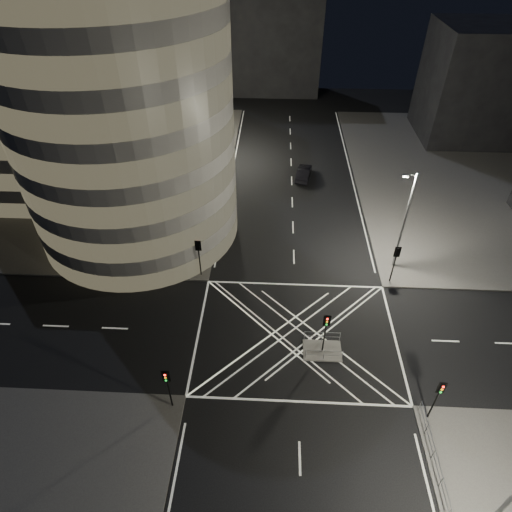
# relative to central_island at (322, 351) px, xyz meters

# --- Properties ---
(ground) EXTENTS (120.00, 120.00, 0.00)m
(ground) POSITION_rel_central_island_xyz_m (-2.00, 1.50, -0.07)
(ground) COLOR black
(ground) RESTS_ON ground
(sidewalk_far_left) EXTENTS (42.00, 42.00, 0.15)m
(sidewalk_far_left) POSITION_rel_central_island_xyz_m (-31.00, 28.50, 0.00)
(sidewalk_far_left) COLOR #4E4B49
(sidewalk_far_left) RESTS_ON ground
(central_island) EXTENTS (3.00, 2.00, 0.15)m
(central_island) POSITION_rel_central_island_xyz_m (0.00, 0.00, 0.00)
(central_island) COLOR slate
(central_island) RESTS_ON ground
(office_tower_curved) EXTENTS (30.00, 29.00, 27.20)m
(office_tower_curved) POSITION_rel_central_island_xyz_m (-22.74, 20.24, 12.58)
(office_tower_curved) COLOR gray
(office_tower_curved) RESTS_ON sidewalk_far_left
(office_block_rear) EXTENTS (24.00, 16.00, 22.00)m
(office_block_rear) POSITION_rel_central_island_xyz_m (-24.00, 43.50, 11.07)
(office_block_rear) COLOR gray
(office_block_rear) RESTS_ON sidewalk_far_left
(building_right_far) EXTENTS (14.00, 12.00, 15.00)m
(building_right_far) POSITION_rel_central_island_xyz_m (24.00, 41.50, 7.58)
(building_right_far) COLOR black
(building_right_far) RESTS_ON sidewalk_far_right
(building_far_end) EXTENTS (18.00, 8.00, 18.00)m
(building_far_end) POSITION_rel_central_island_xyz_m (-6.00, 59.50, 8.93)
(building_far_end) COLOR black
(building_far_end) RESTS_ON ground
(tree_a) EXTENTS (4.07, 4.07, 6.46)m
(tree_a) POSITION_rel_central_island_xyz_m (-12.50, 10.50, 4.18)
(tree_a) COLOR black
(tree_a) RESTS_ON sidewalk_far_left
(tree_b) EXTENTS (5.23, 5.23, 7.73)m
(tree_b) POSITION_rel_central_island_xyz_m (-12.50, 16.50, 4.79)
(tree_b) COLOR black
(tree_b) RESTS_ON sidewalk_far_left
(tree_c) EXTENTS (4.73, 4.73, 7.89)m
(tree_c) POSITION_rel_central_island_xyz_m (-12.50, 22.50, 5.23)
(tree_c) COLOR black
(tree_c) RESTS_ON sidewalk_far_left
(tree_d) EXTENTS (5.25, 5.25, 7.87)m
(tree_d) POSITION_rel_central_island_xyz_m (-12.50, 28.50, 4.91)
(tree_d) COLOR black
(tree_d) RESTS_ON sidewalk_far_left
(tree_e) EXTENTS (3.85, 3.85, 6.70)m
(tree_e) POSITION_rel_central_island_xyz_m (-12.50, 34.50, 4.55)
(tree_e) COLOR black
(tree_e) RESTS_ON sidewalk_far_left
(traffic_signal_fl) EXTENTS (0.55, 0.22, 4.00)m
(traffic_signal_fl) POSITION_rel_central_island_xyz_m (-10.80, 8.30, 2.84)
(traffic_signal_fl) COLOR black
(traffic_signal_fl) RESTS_ON sidewalk_far_left
(traffic_signal_nl) EXTENTS (0.55, 0.22, 4.00)m
(traffic_signal_nl) POSITION_rel_central_island_xyz_m (-10.80, -5.30, 2.84)
(traffic_signal_nl) COLOR black
(traffic_signal_nl) RESTS_ON sidewalk_near_left
(traffic_signal_fr) EXTENTS (0.55, 0.22, 4.00)m
(traffic_signal_fr) POSITION_rel_central_island_xyz_m (6.80, 8.30, 2.84)
(traffic_signal_fr) COLOR black
(traffic_signal_fr) RESTS_ON sidewalk_far_right
(traffic_signal_nr) EXTENTS (0.55, 0.22, 4.00)m
(traffic_signal_nr) POSITION_rel_central_island_xyz_m (6.80, -5.30, 2.84)
(traffic_signal_nr) COLOR black
(traffic_signal_nr) RESTS_ON sidewalk_near_right
(traffic_signal_island) EXTENTS (0.55, 0.22, 4.00)m
(traffic_signal_island) POSITION_rel_central_island_xyz_m (0.00, 0.00, 2.84)
(traffic_signal_island) COLOR black
(traffic_signal_island) RESTS_ON central_island
(street_lamp_left_near) EXTENTS (1.25, 0.25, 10.00)m
(street_lamp_left_near) POSITION_rel_central_island_xyz_m (-11.44, 13.50, 5.47)
(street_lamp_left_near) COLOR slate
(street_lamp_left_near) RESTS_ON sidewalk_far_left
(street_lamp_left_far) EXTENTS (1.25, 0.25, 10.00)m
(street_lamp_left_far) POSITION_rel_central_island_xyz_m (-11.44, 31.50, 5.47)
(street_lamp_left_far) COLOR slate
(street_lamp_left_far) RESTS_ON sidewalk_far_left
(street_lamp_right_far) EXTENTS (1.25, 0.25, 10.00)m
(street_lamp_right_far) POSITION_rel_central_island_xyz_m (7.44, 10.50, 5.47)
(street_lamp_right_far) COLOR slate
(street_lamp_right_far) RESTS_ON sidewalk_far_right
(street_lamp_right_near) EXTENTS (1.25, 0.25, 10.00)m
(street_lamp_right_near) POSITION_rel_central_island_xyz_m (7.44, -12.50, 5.47)
(street_lamp_right_near) COLOR slate
(street_lamp_right_near) RESTS_ON sidewalk_near_right
(railing_near_right) EXTENTS (0.06, 11.70, 1.10)m
(railing_near_right) POSITION_rel_central_island_xyz_m (6.30, -10.65, 0.62)
(railing_near_right) COLOR slate
(railing_near_right) RESTS_ON sidewalk_near_right
(railing_island_south) EXTENTS (2.80, 0.06, 1.10)m
(railing_island_south) POSITION_rel_central_island_xyz_m (0.00, -0.90, 0.62)
(railing_island_south) COLOR slate
(railing_island_south) RESTS_ON central_island
(railing_island_north) EXTENTS (2.80, 0.06, 1.10)m
(railing_island_north) POSITION_rel_central_island_xyz_m (0.00, 0.90, 0.62)
(railing_island_north) COLOR slate
(railing_island_north) RESTS_ON central_island
(sedan) EXTENTS (2.36, 4.74, 1.49)m
(sedan) POSITION_rel_central_island_xyz_m (-0.50, 27.23, 0.67)
(sedan) COLOR black
(sedan) RESTS_ON ground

